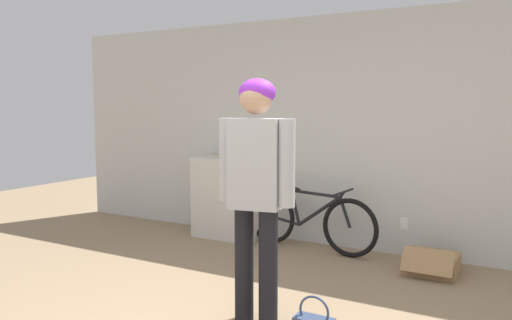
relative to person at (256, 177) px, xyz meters
The scene contains 6 objects.
wall_back 2.27m from the person, 89.62° to the left, with size 8.00×0.07×2.60m.
side_shelf 2.54m from the person, 126.90° to the left, with size 0.80×0.46×0.98m.
person is the anchor object (origin of this frame).
bicycle 2.11m from the person, 101.98° to the left, with size 1.62×0.46×0.70m.
banana 2.46m from the person, 126.93° to the left, with size 0.32×0.09×0.04m.
cardboard_box 2.25m from the person, 62.61° to the left, with size 0.48×0.53×0.27m.
Camera 1 is at (1.70, -2.37, 1.58)m, focal length 35.00 mm.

